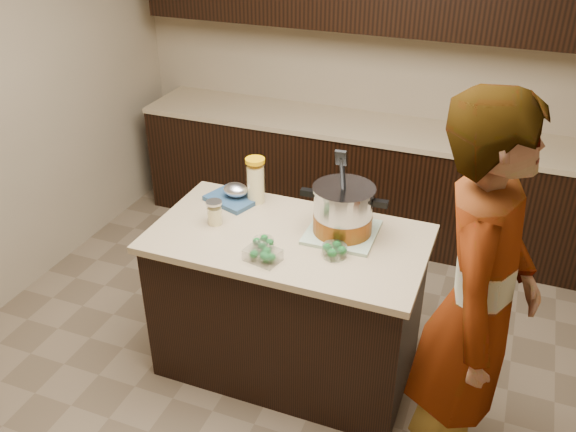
% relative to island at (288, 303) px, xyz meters
% --- Properties ---
extents(ground_plane, '(4.00, 4.00, 0.00)m').
position_rel_island_xyz_m(ground_plane, '(0.00, 0.00, -0.45)').
color(ground_plane, brown).
rests_on(ground_plane, ground).
extents(room_shell, '(4.04, 4.04, 2.72)m').
position_rel_island_xyz_m(room_shell, '(0.00, 0.00, 1.26)').
color(room_shell, tan).
rests_on(room_shell, ground).
extents(back_cabinets, '(3.60, 0.63, 2.33)m').
position_rel_island_xyz_m(back_cabinets, '(0.00, 1.74, 0.49)').
color(back_cabinets, black).
rests_on(back_cabinets, ground).
extents(island, '(1.46, 0.81, 0.90)m').
position_rel_island_xyz_m(island, '(0.00, 0.00, 0.00)').
color(island, black).
rests_on(island, ground).
extents(dish_towel, '(0.37, 0.37, 0.02)m').
position_rel_island_xyz_m(dish_towel, '(0.26, 0.12, 0.46)').
color(dish_towel, '#669463').
rests_on(dish_towel, island).
extents(stock_pot, '(0.46, 0.34, 0.47)m').
position_rel_island_xyz_m(stock_pot, '(0.26, 0.12, 0.58)').
color(stock_pot, '#B7B7BC').
rests_on(stock_pot, dish_towel).
extents(lemonade_pitcher, '(0.14, 0.14, 0.27)m').
position_rel_island_xyz_m(lemonade_pitcher, '(-0.31, 0.28, 0.57)').
color(lemonade_pitcher, beige).
rests_on(lemonade_pitcher, island).
extents(mason_jar, '(0.10, 0.10, 0.15)m').
position_rel_island_xyz_m(mason_jar, '(-0.42, -0.03, 0.51)').
color(mason_jar, beige).
rests_on(mason_jar, island).
extents(broccoli_tub_left, '(0.12, 0.12, 0.05)m').
position_rel_island_xyz_m(broccoli_tub_left, '(-0.07, -0.16, 0.47)').
color(broccoli_tub_left, silver).
rests_on(broccoli_tub_left, island).
extents(broccoli_tub_right, '(0.16, 0.16, 0.06)m').
position_rel_island_xyz_m(broccoli_tub_right, '(0.29, -0.10, 0.47)').
color(broccoli_tub_right, silver).
rests_on(broccoli_tub_right, island).
extents(broccoli_tub_rect, '(0.19, 0.16, 0.06)m').
position_rel_island_xyz_m(broccoli_tub_rect, '(-0.03, -0.26, 0.47)').
color(broccoli_tub_rect, silver).
rests_on(broccoli_tub_rect, island).
extents(blue_tray, '(0.34, 0.31, 0.11)m').
position_rel_island_xyz_m(blue_tray, '(-0.43, 0.25, 0.48)').
color(blue_tray, navy).
rests_on(blue_tray, island).
extents(person, '(0.51, 0.74, 1.95)m').
position_rel_island_xyz_m(person, '(1.00, -0.38, 0.52)').
color(person, gray).
rests_on(person, ground).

